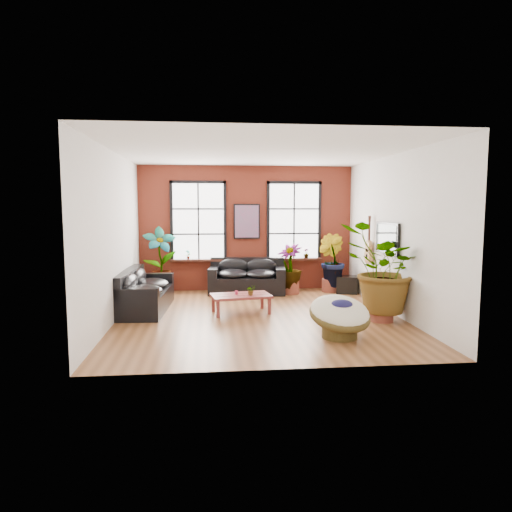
# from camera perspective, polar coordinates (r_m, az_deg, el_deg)

# --- Properties ---
(room) EXTENTS (6.04, 6.54, 3.54)m
(room) POSITION_cam_1_polar(r_m,az_deg,el_deg) (9.84, 0.27, 2.59)
(room) COLOR brown
(room) RESTS_ON ground
(sofa_back) EXTENTS (2.16, 1.23, 0.95)m
(sofa_back) POSITION_cam_1_polar(r_m,az_deg,el_deg) (12.56, -1.12, -2.68)
(sofa_back) COLOR black
(sofa_back) RESTS_ON ground
(sofa_left) EXTENTS (1.12, 2.40, 0.93)m
(sofa_left) POSITION_cam_1_polar(r_m,az_deg,el_deg) (10.77, -14.00, -4.40)
(sofa_left) COLOR black
(sofa_left) RESTS_ON ground
(coffee_table) EXTENTS (1.40, 0.94, 0.50)m
(coffee_table) POSITION_cam_1_polar(r_m,az_deg,el_deg) (10.19, -1.91, -5.11)
(coffee_table) COLOR maroon
(coffee_table) RESTS_ON ground
(papasan_chair) EXTENTS (1.28, 1.29, 0.83)m
(papasan_chair) POSITION_cam_1_polar(r_m,az_deg,el_deg) (8.42, 10.44, -7.22)
(papasan_chair) COLOR #4F411C
(papasan_chair) RESTS_ON ground
(poster) EXTENTS (0.74, 0.06, 0.98)m
(poster) POSITION_cam_1_polar(r_m,az_deg,el_deg) (12.84, -1.16, 4.35)
(poster) COLOR black
(poster) RESTS_ON room
(tv_wall_unit) EXTENTS (0.13, 1.86, 1.20)m
(tv_wall_unit) POSITION_cam_1_polar(r_m,az_deg,el_deg) (10.98, 15.41, 1.68)
(tv_wall_unit) COLOR black
(tv_wall_unit) RESTS_ON room
(media_box) EXTENTS (0.67, 0.60, 0.47)m
(media_box) POSITION_cam_1_polar(r_m,az_deg,el_deg) (12.77, 11.28, -3.53)
(media_box) COLOR black
(media_box) RESTS_ON ground
(pot_back_left) EXTENTS (0.58, 0.58, 0.35)m
(pot_back_left) POSITION_cam_1_polar(r_m,az_deg,el_deg) (12.61, -11.87, -3.95)
(pot_back_left) COLOR brown
(pot_back_left) RESTS_ON ground
(pot_back_right) EXTENTS (0.63, 0.63, 0.36)m
(pot_back_right) POSITION_cam_1_polar(r_m,az_deg,el_deg) (12.91, 9.33, -3.62)
(pot_back_right) COLOR brown
(pot_back_right) RESTS_ON ground
(pot_right_wall) EXTENTS (0.48, 0.48, 0.35)m
(pot_right_wall) POSITION_cam_1_polar(r_m,az_deg,el_deg) (9.87, 15.44, -6.85)
(pot_right_wall) COLOR brown
(pot_right_wall) RESTS_ON ground
(pot_mid) EXTENTS (0.62, 0.62, 0.36)m
(pot_mid) POSITION_cam_1_polar(r_m,az_deg,el_deg) (12.49, 4.31, -3.90)
(pot_mid) COLOR brown
(pot_mid) RESTS_ON ground
(floor_plant_back_left) EXTENTS (1.01, 0.81, 1.68)m
(floor_plant_back_left) POSITION_cam_1_polar(r_m,az_deg,el_deg) (12.52, -11.90, -0.23)
(floor_plant_back_left) COLOR #234813
(floor_plant_back_left) RESTS_ON ground
(floor_plant_back_right) EXTENTS (0.93, 1.01, 1.47)m
(floor_plant_back_right) POSITION_cam_1_polar(r_m,az_deg,el_deg) (12.84, 9.36, -0.51)
(floor_plant_back_right) COLOR #234813
(floor_plant_back_right) RESTS_ON ground
(floor_plant_right_wall) EXTENTS (2.19, 2.11, 1.87)m
(floor_plant_right_wall) POSITION_cam_1_polar(r_m,az_deg,el_deg) (9.72, 15.67, -1.54)
(floor_plant_right_wall) COLOR #234813
(floor_plant_right_wall) RESTS_ON ground
(floor_plant_mid) EXTENTS (0.96, 0.96, 1.21)m
(floor_plant_mid) POSITION_cam_1_polar(r_m,az_deg,el_deg) (12.41, 4.16, -1.31)
(floor_plant_mid) COLOR #234813
(floor_plant_mid) RESTS_ON ground
(table_plant) EXTENTS (0.25, 0.23, 0.22)m
(table_plant) POSITION_cam_1_polar(r_m,az_deg,el_deg) (10.09, -0.64, -4.29)
(table_plant) COLOR #234813
(table_plant) RESTS_ON coffee_table
(sill_plant_left) EXTENTS (0.17, 0.17, 0.27)m
(sill_plant_left) POSITION_cam_1_polar(r_m,az_deg,el_deg) (12.83, -8.50, 0.18)
(sill_plant_left) COLOR #234813
(sill_plant_left) RESTS_ON room
(sill_plant_right) EXTENTS (0.19, 0.19, 0.27)m
(sill_plant_right) POSITION_cam_1_polar(r_m,az_deg,el_deg) (13.10, 6.30, 0.34)
(sill_plant_right) COLOR #234813
(sill_plant_right) RESTS_ON room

